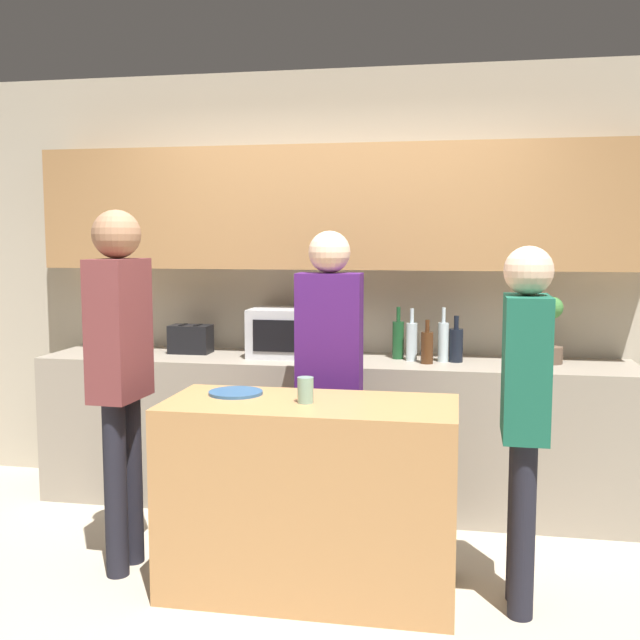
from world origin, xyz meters
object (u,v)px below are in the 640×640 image
object	(u,v)px
cup_0	(305,390)
person_left	(329,359)
toaster	(191,339)
plate_on_island	(236,393)
potted_plant	(551,330)
microwave	(293,332)
person_right	(525,398)
bottle_0	(398,339)
bottle_2	(427,347)
bottle_4	(456,344)
person_center	(120,357)
bottle_1	(412,341)
bottle_3	(443,341)

from	to	relation	value
cup_0	person_left	world-z (taller)	person_left
toaster	plate_on_island	xyz separation A→B (m)	(0.64, -1.12, -0.10)
potted_plant	microwave	bearing A→B (deg)	-179.94
toaster	person_right	bearing A→B (deg)	-32.00
person_left	person_right	xyz separation A→B (m)	(0.96, -0.57, -0.05)
bottle_0	plate_on_island	size ratio (longest dim) A/B	1.22
cup_0	potted_plant	bearing A→B (deg)	45.75
bottle_2	cup_0	world-z (taller)	bottle_2
bottle_4	microwave	bearing A→B (deg)	177.64
person_center	person_right	distance (m)	1.90
toaster	cup_0	size ratio (longest dim) A/B	2.19
microwave	bottle_1	bearing A→B (deg)	-3.30
bottle_1	bottle_2	distance (m)	0.13
bottle_3	bottle_4	distance (m)	0.08
toaster	person_left	world-z (taller)	person_left
bottle_4	bottle_1	bearing A→B (deg)	-179.70
cup_0	person_left	bearing A→B (deg)	89.17
bottle_4	person_center	bearing A→B (deg)	-144.85
microwave	bottle_3	bearing A→B (deg)	-3.18
microwave	bottle_0	xyz separation A→B (m)	(0.65, 0.02, -0.03)
microwave	bottle_4	xyz separation A→B (m)	(1.00, -0.04, -0.04)
person_center	toaster	bearing A→B (deg)	-173.44
plate_on_island	microwave	bearing A→B (deg)	88.18
plate_on_island	person_right	world-z (taller)	person_right
bottle_3	person_center	world-z (taller)	person_center
bottle_3	person_center	distance (m)	1.89
plate_on_island	cup_0	xyz separation A→B (m)	(0.37, -0.13, 0.05)
toaster	bottle_3	size ratio (longest dim) A/B	0.80
person_left	toaster	bearing A→B (deg)	-33.71
cup_0	person_left	size ratio (longest dim) A/B	0.07
bottle_2	plate_on_island	bearing A→B (deg)	-131.37
microwave	person_right	size ratio (longest dim) A/B	0.32
bottle_3	person_left	xyz separation A→B (m)	(-0.58, -0.61, -0.03)
toaster	person_center	bearing A→B (deg)	-86.45
bottle_4	plate_on_island	bearing A→B (deg)	-133.84
toaster	person_left	size ratio (longest dim) A/B	0.15
microwave	person_center	size ratio (longest dim) A/B	0.29
microwave	toaster	distance (m)	0.68
bottle_2	person_center	world-z (taller)	person_center
potted_plant	bottle_1	bearing A→B (deg)	-176.88
bottle_3	cup_0	size ratio (longest dim) A/B	2.74
bottle_2	cup_0	bearing A→B (deg)	-114.23
bottle_0	person_center	xyz separation A→B (m)	(-1.25, -1.18, 0.04)
person_right	toaster	bearing A→B (deg)	58.77
person_center	bottle_2	bearing A→B (deg)	128.83
microwave	bottle_4	distance (m)	1.00
potted_plant	bottle_0	bearing A→B (deg)	179.03
person_left	person_center	distance (m)	1.07
bottle_1	person_center	distance (m)	1.75
toaster	bottle_0	bearing A→B (deg)	0.66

